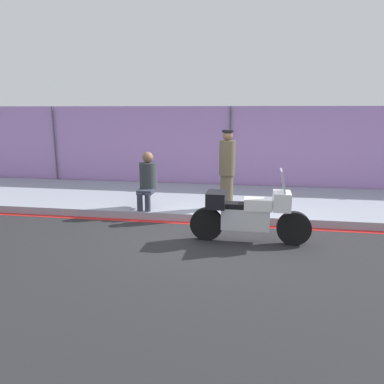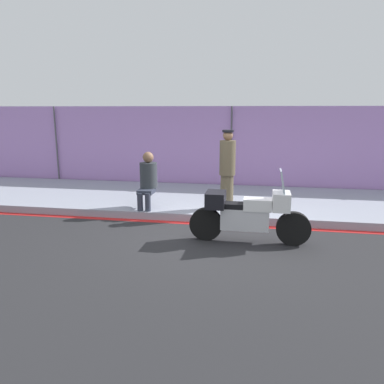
{
  "view_description": "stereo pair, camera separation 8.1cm",
  "coord_description": "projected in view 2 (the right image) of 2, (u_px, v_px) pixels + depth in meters",
  "views": [
    {
      "loc": [
        0.73,
        -7.13,
        2.5
      ],
      "look_at": [
        -0.59,
        0.86,
        0.71
      ],
      "focal_mm": 35.0,
      "sensor_mm": 36.0,
      "label": 1
    },
    {
      "loc": [
        0.81,
        -7.11,
        2.5
      ],
      "look_at": [
        -0.59,
        0.86,
        0.71
      ],
      "focal_mm": 35.0,
      "sensor_mm": 36.0,
      "label": 2
    }
  ],
  "objects": [
    {
      "name": "officer_standing",
      "position": [
        227.0,
        169.0,
        8.79
      ],
      "size": [
        0.38,
        0.38,
        1.86
      ],
      "color": "brown",
      "rests_on": "sidewalk"
    },
    {
      "name": "curb_paint_stripe",
      "position": [
        218.0,
        225.0,
        8.28
      ],
      "size": [
        43.21,
        0.18,
        0.01
      ],
      "color": "red",
      "rests_on": "ground_plane"
    },
    {
      "name": "ground_plane",
      "position": [
        214.0,
        236.0,
        7.52
      ],
      "size": [
        120.0,
        120.0,
        0.0
      ],
      "primitive_type": "plane",
      "color": "#262628"
    },
    {
      "name": "sidewalk",
      "position": [
        225.0,
        201.0,
        10.06
      ],
      "size": [
        43.21,
        3.57,
        0.18
      ],
      "color": "#8E93A3",
      "rests_on": "ground_plane"
    },
    {
      "name": "person_seated_on_curb",
      "position": [
        148.0,
        177.0,
        8.92
      ],
      "size": [
        0.42,
        0.7,
        1.34
      ],
      "color": "#2D3342",
      "rests_on": "sidewalk"
    },
    {
      "name": "motorcycle",
      "position": [
        248.0,
        214.0,
        7.07
      ],
      "size": [
        2.29,
        0.51,
        1.43
      ],
      "rotation": [
        0.0,
        0.0,
        -0.01
      ],
      "color": "black",
      "rests_on": "ground_plane"
    },
    {
      "name": "storefront_fence",
      "position": [
        231.0,
        149.0,
        11.6
      ],
      "size": [
        41.05,
        0.17,
        2.59
      ],
      "color": "#AD7FC6",
      "rests_on": "ground_plane"
    }
  ]
}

